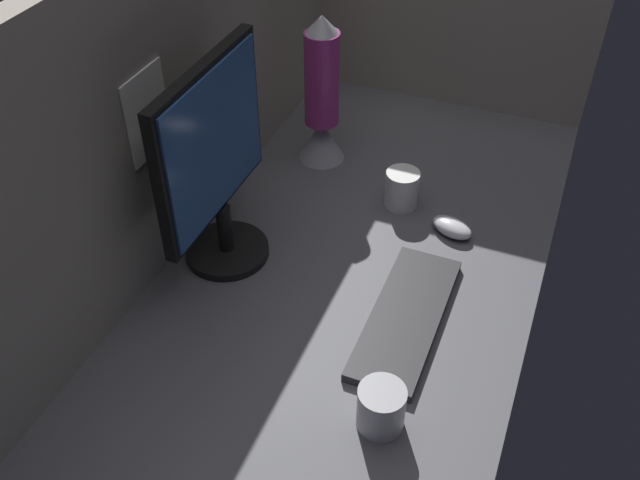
{
  "coord_description": "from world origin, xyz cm",
  "views": [
    {
      "loc": [
        -92.6,
        -36.36,
        102.36
      ],
      "look_at": [
        1.75,
        0.0,
        14.0
      ],
      "focal_mm": 39.5,
      "sensor_mm": 36.0,
      "label": 1
    }
  ],
  "objects_px": {
    "mug_ceramic_white": "(402,188)",
    "mug_steel": "(381,408)",
    "monitor": "(214,161)",
    "mouse": "(452,227)",
    "lava_lamp": "(322,102)",
    "keyboard": "(406,317)"
  },
  "relations": [
    {
      "from": "keyboard",
      "to": "mouse",
      "type": "height_order",
      "value": "mouse"
    },
    {
      "from": "mug_ceramic_white",
      "to": "mug_steel",
      "type": "bearing_deg",
      "value": -166.27
    },
    {
      "from": "monitor",
      "to": "mouse",
      "type": "xyz_separation_m",
      "value": [
        0.25,
        -0.44,
        -0.22
      ]
    },
    {
      "from": "mouse",
      "to": "mug_ceramic_white",
      "type": "distance_m",
      "value": 0.15
    },
    {
      "from": "mug_steel",
      "to": "mouse",
      "type": "bearing_deg",
      "value": 0.94
    },
    {
      "from": "keyboard",
      "to": "lava_lamp",
      "type": "height_order",
      "value": "lava_lamp"
    },
    {
      "from": "monitor",
      "to": "mouse",
      "type": "height_order",
      "value": "monitor"
    },
    {
      "from": "monitor",
      "to": "mug_steel",
      "type": "distance_m",
      "value": 0.57
    },
    {
      "from": "monitor",
      "to": "keyboard",
      "type": "bearing_deg",
      "value": -95.85
    },
    {
      "from": "mug_steel",
      "to": "mug_ceramic_white",
      "type": "height_order",
      "value": "mug_ceramic_white"
    },
    {
      "from": "monitor",
      "to": "mug_ceramic_white",
      "type": "bearing_deg",
      "value": -44.64
    },
    {
      "from": "monitor",
      "to": "mug_steel",
      "type": "relative_size",
      "value": 5.12
    },
    {
      "from": "monitor",
      "to": "lava_lamp",
      "type": "bearing_deg",
      "value": -7.81
    },
    {
      "from": "monitor",
      "to": "mouse",
      "type": "distance_m",
      "value": 0.55
    },
    {
      "from": "mouse",
      "to": "monitor",
      "type": "bearing_deg",
      "value": 140.37
    },
    {
      "from": "keyboard",
      "to": "mug_ceramic_white",
      "type": "bearing_deg",
      "value": 18.66
    },
    {
      "from": "monitor",
      "to": "mouse",
      "type": "bearing_deg",
      "value": -60.53
    },
    {
      "from": "monitor",
      "to": "lava_lamp",
      "type": "distance_m",
      "value": 0.43
    },
    {
      "from": "keyboard",
      "to": "mug_steel",
      "type": "distance_m",
      "value": 0.25
    },
    {
      "from": "mug_steel",
      "to": "lava_lamp",
      "type": "bearing_deg",
      "value": 28.99
    },
    {
      "from": "mug_steel",
      "to": "keyboard",
      "type": "bearing_deg",
      "value": 6.32
    },
    {
      "from": "mouse",
      "to": "mug_ceramic_white",
      "type": "height_order",
      "value": "mug_ceramic_white"
    }
  ]
}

